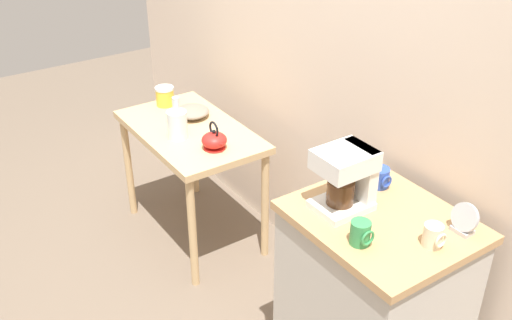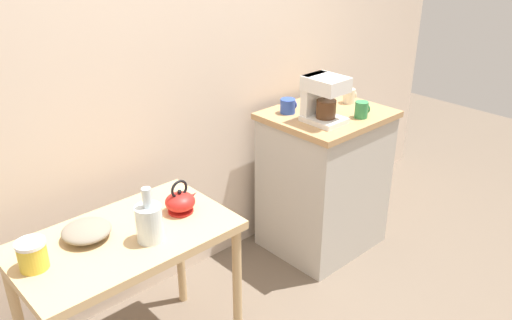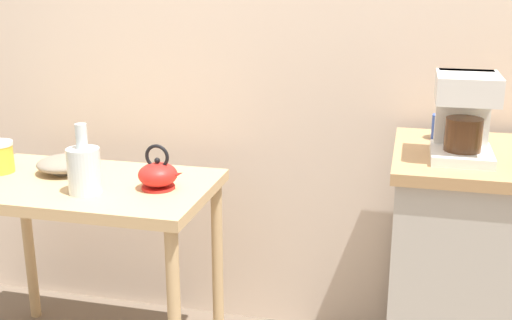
% 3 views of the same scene
% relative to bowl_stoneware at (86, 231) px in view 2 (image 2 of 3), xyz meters
% --- Properties ---
extents(ground_plane, '(8.00, 8.00, 0.00)m').
position_rel_bowl_stoneware_xyz_m(ground_plane, '(0.75, -0.06, -0.76)').
color(ground_plane, '#6B5B4C').
extents(back_wall, '(4.40, 0.10, 2.80)m').
position_rel_bowl_stoneware_xyz_m(back_wall, '(0.85, 0.41, 0.64)').
color(back_wall, beige).
rests_on(back_wall, ground_plane).
extents(wooden_table, '(0.92, 0.55, 0.73)m').
position_rel_bowl_stoneware_xyz_m(wooden_table, '(0.12, -0.08, -0.13)').
color(wooden_table, tan).
rests_on(wooden_table, ground_plane).
extents(kitchen_counter, '(0.68, 0.59, 0.90)m').
position_rel_bowl_stoneware_xyz_m(kitchen_counter, '(1.54, 0.01, -0.31)').
color(kitchen_counter, '#BCB7AD').
rests_on(kitchen_counter, ground_plane).
extents(bowl_stoneware, '(0.20, 0.20, 0.06)m').
position_rel_bowl_stoneware_xyz_m(bowl_stoneware, '(0.00, 0.00, 0.00)').
color(bowl_stoneware, gray).
rests_on(bowl_stoneware, wooden_table).
extents(teakettle, '(0.17, 0.14, 0.16)m').
position_rel_bowl_stoneware_xyz_m(teakettle, '(0.41, -0.09, 0.02)').
color(teakettle, red).
rests_on(teakettle, wooden_table).
extents(glass_carafe_vase, '(0.11, 0.11, 0.24)m').
position_rel_bowl_stoneware_xyz_m(glass_carafe_vase, '(0.19, -0.19, 0.05)').
color(glass_carafe_vase, silver).
rests_on(glass_carafe_vase, wooden_table).
extents(canister_enamel, '(0.11, 0.11, 0.12)m').
position_rel_bowl_stoneware_xyz_m(canister_enamel, '(-0.24, -0.05, 0.02)').
color(canister_enamel, gold).
rests_on(canister_enamel, wooden_table).
extents(coffee_maker, '(0.18, 0.22, 0.26)m').
position_rel_bowl_stoneware_xyz_m(coffee_maker, '(1.40, -0.06, 0.28)').
color(coffee_maker, white).
rests_on(coffee_maker, kitchen_counter).
extents(mug_small_cream, '(0.08, 0.07, 0.09)m').
position_rel_bowl_stoneware_xyz_m(mug_small_cream, '(1.77, 0.04, 0.18)').
color(mug_small_cream, beige).
rests_on(mug_small_cream, kitchen_counter).
extents(mug_tall_green, '(0.08, 0.08, 0.09)m').
position_rel_bowl_stoneware_xyz_m(mug_tall_green, '(1.61, -0.17, 0.18)').
color(mug_tall_green, '#338C4C').
rests_on(mug_tall_green, kitchen_counter).
extents(mug_blue, '(0.09, 0.09, 0.08)m').
position_rel_bowl_stoneware_xyz_m(mug_blue, '(1.36, 0.16, 0.18)').
color(mug_blue, '#2D4CAD').
rests_on(mug_blue, kitchen_counter).
extents(table_clock, '(0.11, 0.06, 0.12)m').
position_rel_bowl_stoneware_xyz_m(table_clock, '(1.77, 0.19, 0.19)').
color(table_clock, '#B2B5BA').
rests_on(table_clock, kitchen_counter).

